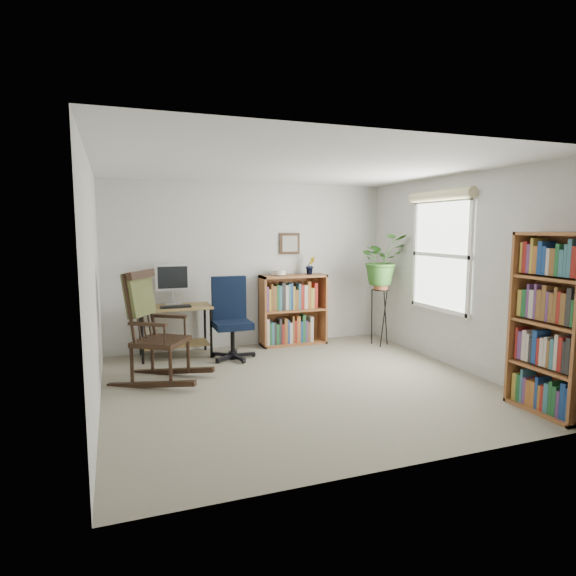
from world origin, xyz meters
name	(u,v)px	position (x,y,z in m)	size (l,w,h in m)	color
floor	(300,385)	(0.00, 0.00, 0.00)	(4.20, 4.00, 0.00)	gray
ceiling	(301,166)	(0.00, 0.00, 2.40)	(4.20, 4.00, 0.00)	silver
wall_back	(251,265)	(0.00, 2.00, 1.20)	(4.20, 0.00, 2.40)	beige
wall_front	(405,307)	(0.00, -2.00, 1.20)	(4.20, 0.00, 2.40)	beige
wall_left	(94,287)	(-2.10, 0.00, 1.20)	(0.00, 4.00, 2.40)	beige
wall_right	(458,273)	(2.10, 0.00, 1.20)	(0.00, 4.00, 2.40)	beige
window	(440,255)	(2.06, 0.30, 1.40)	(0.12, 1.20, 1.50)	white
desk	(175,332)	(-1.16, 1.70, 0.35)	(0.97, 0.53, 0.70)	olive
monitor	(173,284)	(-1.16, 1.84, 0.98)	(0.46, 0.16, 0.56)	silver
keyboard	(176,307)	(-1.16, 1.58, 0.71)	(0.40, 0.15, 0.03)	black
office_chair	(232,318)	(-0.45, 1.33, 0.56)	(0.61, 0.61, 1.12)	black
rocking_chair	(161,326)	(-1.44, 0.66, 0.65)	(0.67, 1.12, 1.29)	black
low_bookshelf	(293,310)	(0.60, 1.82, 0.53)	(1.00, 0.33, 1.05)	#945930
tall_bookshelf	(552,324)	(1.92, -1.55, 0.86)	(0.32, 0.75, 1.71)	#945930
plant_stand	(380,313)	(1.80, 1.31, 0.49)	(0.27, 0.27, 0.99)	black
spider_plant	(382,235)	(1.80, 1.31, 1.65)	(1.69, 1.88, 1.46)	#316824
potted_plant_small	(310,271)	(0.88, 1.83, 1.11)	(0.13, 0.24, 0.11)	#316824
framed_picture	(290,244)	(0.60, 1.97, 1.51)	(0.32, 0.04, 0.32)	black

